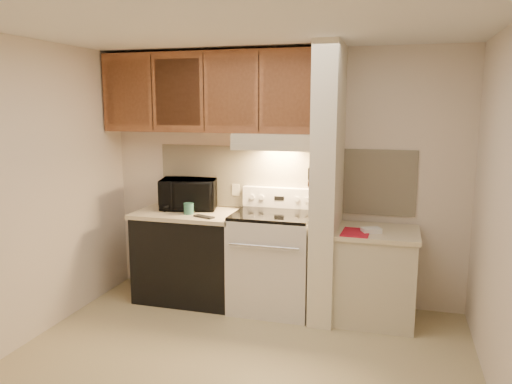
% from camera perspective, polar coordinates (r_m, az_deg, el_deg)
% --- Properties ---
extents(floor, '(3.60, 3.60, 0.00)m').
position_cam_1_polar(floor, '(4.04, -2.33, -19.22)').
color(floor, '#C2B286').
rests_on(floor, ground).
extents(ceiling, '(3.60, 3.60, 0.00)m').
position_cam_1_polar(ceiling, '(3.57, -2.62, 18.55)').
color(ceiling, white).
rests_on(ceiling, wall_back).
extents(wall_back, '(3.60, 2.50, 0.02)m').
position_cam_1_polar(wall_back, '(5.02, 2.95, 1.73)').
color(wall_back, beige).
rests_on(wall_back, floor).
extents(wall_left, '(0.02, 3.00, 2.50)m').
position_cam_1_polar(wall_left, '(4.49, -24.80, -0.15)').
color(wall_left, beige).
rests_on(wall_left, floor).
extents(wall_right, '(0.02, 3.00, 2.50)m').
position_cam_1_polar(wall_right, '(3.49, 26.92, -2.99)').
color(wall_right, beige).
rests_on(wall_right, floor).
extents(backsplash, '(2.60, 0.02, 0.63)m').
position_cam_1_polar(backsplash, '(5.01, 2.92, 1.54)').
color(backsplash, '#F1E6C4').
rests_on(backsplash, wall_back).
extents(range_body, '(0.76, 0.65, 0.92)m').
position_cam_1_polar(range_body, '(4.87, 1.94, -8.07)').
color(range_body, silver).
rests_on(range_body, floor).
extents(oven_window, '(0.50, 0.01, 0.30)m').
position_cam_1_polar(oven_window, '(4.57, 0.97, -8.77)').
color(oven_window, black).
rests_on(oven_window, range_body).
extents(oven_handle, '(0.65, 0.02, 0.02)m').
position_cam_1_polar(oven_handle, '(4.47, 0.85, -6.25)').
color(oven_handle, silver).
rests_on(oven_handle, range_body).
extents(cooktop, '(0.74, 0.64, 0.03)m').
position_cam_1_polar(cooktop, '(4.75, 1.97, -2.61)').
color(cooktop, black).
rests_on(cooktop, range_body).
extents(range_backguard, '(0.76, 0.08, 0.20)m').
position_cam_1_polar(range_backguard, '(5.00, 2.77, -0.64)').
color(range_backguard, silver).
rests_on(range_backguard, range_body).
extents(range_display, '(0.10, 0.01, 0.04)m').
position_cam_1_polar(range_display, '(4.96, 2.66, -0.72)').
color(range_display, black).
rests_on(range_display, range_backguard).
extents(range_knob_left_outer, '(0.05, 0.02, 0.05)m').
position_cam_1_polar(range_knob_left_outer, '(5.02, -0.45, -0.57)').
color(range_knob_left_outer, silver).
rests_on(range_knob_left_outer, range_backguard).
extents(range_knob_left_inner, '(0.05, 0.02, 0.05)m').
position_cam_1_polar(range_knob_left_inner, '(5.00, 0.65, -0.62)').
color(range_knob_left_inner, silver).
rests_on(range_knob_left_inner, range_backguard).
extents(range_knob_right_inner, '(0.05, 0.02, 0.05)m').
position_cam_1_polar(range_knob_right_inner, '(4.92, 4.70, -0.83)').
color(range_knob_right_inner, silver).
rests_on(range_knob_right_inner, range_backguard).
extents(range_knob_right_outer, '(0.05, 0.02, 0.05)m').
position_cam_1_polar(range_knob_right_outer, '(4.90, 5.84, -0.89)').
color(range_knob_right_outer, silver).
rests_on(range_knob_right_outer, range_backguard).
extents(dishwasher_front, '(1.00, 0.63, 0.87)m').
position_cam_1_polar(dishwasher_front, '(5.16, -7.63, -7.40)').
color(dishwasher_front, black).
rests_on(dishwasher_front, floor).
extents(left_countertop, '(1.04, 0.67, 0.04)m').
position_cam_1_polar(left_countertop, '(5.05, -7.75, -2.46)').
color(left_countertop, beige).
rests_on(left_countertop, dishwasher_front).
extents(spoon_rest, '(0.23, 0.14, 0.01)m').
position_cam_1_polar(spoon_rest, '(4.77, -5.96, -2.83)').
color(spoon_rest, black).
rests_on(spoon_rest, left_countertop).
extents(teal_jar, '(0.13, 0.13, 0.11)m').
position_cam_1_polar(teal_jar, '(4.92, -7.70, -1.89)').
color(teal_jar, '#2F695C').
rests_on(teal_jar, left_countertop).
extents(outlet, '(0.08, 0.01, 0.12)m').
position_cam_1_polar(outlet, '(5.15, -2.34, 0.25)').
color(outlet, beige).
rests_on(outlet, backsplash).
extents(microwave, '(0.64, 0.51, 0.31)m').
position_cam_1_polar(microwave, '(5.16, -7.68, -0.21)').
color(microwave, black).
rests_on(microwave, left_countertop).
extents(partition_pillar, '(0.22, 0.70, 2.50)m').
position_cam_1_polar(partition_pillar, '(4.59, 8.17, 0.87)').
color(partition_pillar, '#F1E8CC').
rests_on(partition_pillar, floor).
extents(pillar_trim, '(0.01, 0.70, 0.04)m').
position_cam_1_polar(pillar_trim, '(4.60, 6.75, 1.55)').
color(pillar_trim, brown).
rests_on(pillar_trim, partition_pillar).
extents(knife_strip, '(0.02, 0.42, 0.04)m').
position_cam_1_polar(knife_strip, '(4.55, 6.58, 1.71)').
color(knife_strip, black).
rests_on(knife_strip, partition_pillar).
extents(knife_blade_a, '(0.01, 0.03, 0.16)m').
position_cam_1_polar(knife_blade_a, '(4.42, 6.09, 0.18)').
color(knife_blade_a, silver).
rests_on(knife_blade_a, knife_strip).
extents(knife_handle_a, '(0.02, 0.02, 0.10)m').
position_cam_1_polar(knife_handle_a, '(4.39, 6.09, 2.08)').
color(knife_handle_a, black).
rests_on(knife_handle_a, knife_strip).
extents(knife_blade_b, '(0.01, 0.04, 0.18)m').
position_cam_1_polar(knife_blade_b, '(4.48, 6.21, 0.16)').
color(knife_blade_b, silver).
rests_on(knife_blade_b, knife_strip).
extents(knife_handle_b, '(0.02, 0.02, 0.10)m').
position_cam_1_polar(knife_handle_b, '(4.47, 6.28, 2.22)').
color(knife_handle_b, black).
rests_on(knife_handle_b, knife_strip).
extents(knife_blade_c, '(0.01, 0.04, 0.20)m').
position_cam_1_polar(knife_blade_c, '(4.58, 6.43, 0.25)').
color(knife_blade_c, silver).
rests_on(knife_blade_c, knife_strip).
extents(knife_handle_c, '(0.02, 0.02, 0.10)m').
position_cam_1_polar(knife_handle_c, '(4.54, 6.44, 2.34)').
color(knife_handle_c, black).
rests_on(knife_handle_c, knife_strip).
extents(knife_blade_d, '(0.01, 0.04, 0.16)m').
position_cam_1_polar(knife_blade_d, '(4.64, 6.56, 0.62)').
color(knife_blade_d, silver).
rests_on(knife_blade_d, knife_strip).
extents(knife_handle_d, '(0.02, 0.02, 0.10)m').
position_cam_1_polar(knife_handle_d, '(4.63, 6.63, 2.48)').
color(knife_handle_d, black).
rests_on(knife_handle_d, knife_strip).
extents(knife_blade_e, '(0.01, 0.04, 0.18)m').
position_cam_1_polar(knife_blade_e, '(4.74, 6.76, 0.69)').
color(knife_blade_e, silver).
rests_on(knife_blade_e, knife_strip).
extents(knife_handle_e, '(0.02, 0.02, 0.10)m').
position_cam_1_polar(knife_handle_e, '(4.71, 6.80, 2.61)').
color(knife_handle_e, black).
rests_on(knife_handle_e, knife_strip).
extents(oven_mitt, '(0.03, 0.09, 0.22)m').
position_cam_1_polar(oven_mitt, '(4.78, 6.87, 0.80)').
color(oven_mitt, gray).
rests_on(oven_mitt, partition_pillar).
extents(right_cab_base, '(0.70, 0.60, 0.81)m').
position_cam_1_polar(right_cab_base, '(4.76, 13.49, -9.49)').
color(right_cab_base, beige).
rests_on(right_cab_base, floor).
extents(right_countertop, '(0.74, 0.64, 0.04)m').
position_cam_1_polar(right_countertop, '(4.64, 13.70, -4.53)').
color(right_countertop, beige).
rests_on(right_countertop, right_cab_base).
extents(red_folder, '(0.25, 0.33, 0.01)m').
position_cam_1_polar(red_folder, '(4.49, 11.33, -4.56)').
color(red_folder, '#B61327').
rests_on(red_folder, right_countertop).
extents(white_box, '(0.19, 0.17, 0.04)m').
position_cam_1_polar(white_box, '(4.53, 13.03, -4.29)').
color(white_box, white).
rests_on(white_box, right_countertop).
extents(range_hood, '(0.78, 0.44, 0.15)m').
position_cam_1_polar(range_hood, '(4.77, 2.39, 5.83)').
color(range_hood, beige).
rests_on(range_hood, upper_cabinets).
extents(hood_lip, '(0.78, 0.04, 0.06)m').
position_cam_1_polar(hood_lip, '(4.57, 1.76, 5.09)').
color(hood_lip, beige).
rests_on(hood_lip, range_hood).
extents(upper_cabinets, '(2.18, 0.33, 0.77)m').
position_cam_1_polar(upper_cabinets, '(5.01, -5.29, 11.26)').
color(upper_cabinets, brown).
rests_on(upper_cabinets, wall_back).
extents(cab_door_a, '(0.46, 0.01, 0.63)m').
position_cam_1_polar(cab_door_a, '(5.22, -14.50, 10.94)').
color(cab_door_a, brown).
rests_on(cab_door_a, upper_cabinets).
extents(cab_gap_a, '(0.01, 0.01, 0.73)m').
position_cam_1_polar(cab_gap_a, '(5.09, -11.81, 11.07)').
color(cab_gap_a, black).
rests_on(cab_gap_a, upper_cabinets).
extents(cab_door_b, '(0.46, 0.01, 0.63)m').
position_cam_1_polar(cab_door_b, '(4.97, -8.96, 11.19)').
color(cab_door_b, brown).
rests_on(cab_door_b, upper_cabinets).
extents(cab_gap_b, '(0.01, 0.01, 0.73)m').
position_cam_1_polar(cab_gap_b, '(4.86, -5.99, 11.29)').
color(cab_gap_b, black).
rests_on(cab_gap_b, upper_cabinets).
extents(cab_door_c, '(0.46, 0.01, 0.63)m').
position_cam_1_polar(cab_door_c, '(4.76, -2.89, 11.36)').
color(cab_door_c, brown).
rests_on(cab_door_c, upper_cabinets).
extents(cab_gap_c, '(0.01, 0.01, 0.73)m').
position_cam_1_polar(cab_gap_c, '(4.68, 0.33, 11.40)').
color(cab_gap_c, black).
rests_on(cab_gap_c, upper_cabinets).
extents(cab_door_d, '(0.46, 0.01, 0.63)m').
position_cam_1_polar(cab_door_d, '(4.62, 3.66, 11.40)').
color(cab_door_d, brown).
rests_on(cab_door_d, upper_cabinets).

